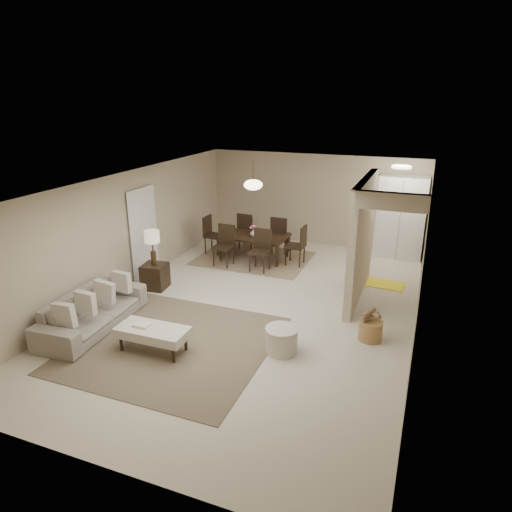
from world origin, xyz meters
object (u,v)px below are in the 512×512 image
at_px(ottoman_bench, 153,332).
at_px(round_pouf, 281,340).
at_px(pantry_cabinet, 401,217).
at_px(wicker_basket, 370,331).
at_px(dining_table, 253,247).
at_px(sofa, 93,311).
at_px(side_table, 155,276).

xyz_separation_m(ottoman_bench, round_pouf, (1.98, 0.74, -0.13)).
bearing_deg(round_pouf, pantry_cabinet, 76.27).
xyz_separation_m(pantry_cabinet, wicker_basket, (-0.05, -4.62, -0.88)).
relative_size(wicker_basket, dining_table, 0.23).
distance_m(pantry_cabinet, wicker_basket, 4.71).
height_order(ottoman_bench, round_pouf, same).
bearing_deg(round_pouf, wicker_basket, 35.40).
height_order(pantry_cabinet, dining_table, pantry_cabinet).
bearing_deg(ottoman_bench, dining_table, 90.50).
xyz_separation_m(sofa, ottoman_bench, (1.46, -0.30, 0.01)).
xyz_separation_m(sofa, round_pouf, (3.44, 0.44, -0.12)).
bearing_deg(wicker_basket, round_pouf, -144.60).
relative_size(side_table, dining_table, 0.32).
bearing_deg(ottoman_bench, round_pouf, 19.72).
bearing_deg(side_table, dining_table, 62.72).
bearing_deg(dining_table, pantry_cabinet, 25.37).
distance_m(ottoman_bench, side_table, 2.65).
bearing_deg(wicker_basket, ottoman_bench, -153.07).
xyz_separation_m(sofa, dining_table, (1.36, 4.48, -0.03)).
relative_size(ottoman_bench, round_pouf, 2.19).
relative_size(pantry_cabinet, dining_table, 1.22).
bearing_deg(wicker_basket, sofa, -163.92).
bearing_deg(pantry_cabinet, wicker_basket, -90.60).
height_order(side_table, round_pouf, side_table).
bearing_deg(side_table, round_pouf, -23.90).
relative_size(sofa, side_table, 4.15).
relative_size(round_pouf, wicker_basket, 1.35).
height_order(ottoman_bench, dining_table, dining_table).
distance_m(ottoman_bench, dining_table, 4.78).
height_order(pantry_cabinet, wicker_basket, pantry_cabinet).
distance_m(sofa, ottoman_bench, 1.50).
height_order(ottoman_bench, wicker_basket, ottoman_bench).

